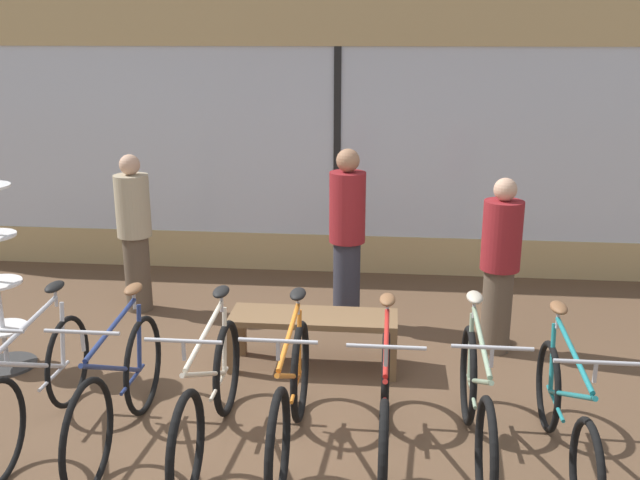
# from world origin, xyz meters

# --- Properties ---
(ground_plane) EXTENTS (24.00, 24.00, 0.00)m
(ground_plane) POSITION_xyz_m (0.00, 0.00, 0.00)
(ground_plane) COLOR brown
(shop_back_wall) EXTENTS (12.00, 0.08, 3.20)m
(shop_back_wall) POSITION_xyz_m (0.00, 3.75, 1.64)
(shop_back_wall) COLOR tan
(shop_back_wall) RESTS_ON ground_plane
(bicycle_far_left) EXTENTS (0.46, 1.71, 1.03)m
(bicycle_far_left) POSITION_xyz_m (-1.77, -0.12, 0.39)
(bicycle_far_left) COLOR black
(bicycle_far_left) RESTS_ON ground_plane
(bicycle_left) EXTENTS (0.46, 1.73, 1.05)m
(bicycle_left) POSITION_xyz_m (-1.17, -0.14, 0.41)
(bicycle_left) COLOR black
(bicycle_left) RESTS_ON ground_plane
(bicycle_center_left) EXTENTS (0.46, 1.78, 1.04)m
(bicycle_center_left) POSITION_xyz_m (-0.55, -0.14, 0.39)
(bicycle_center_left) COLOR black
(bicycle_center_left) RESTS_ON ground_plane
(bicycle_center) EXTENTS (0.46, 1.75, 1.05)m
(bicycle_center) POSITION_xyz_m (0.00, -0.14, 0.40)
(bicycle_center) COLOR black
(bicycle_center) RESTS_ON ground_plane
(bicycle_center_right) EXTENTS (0.46, 1.67, 1.01)m
(bicycle_center_right) POSITION_xyz_m (0.62, -0.08, 0.37)
(bicycle_center_right) COLOR black
(bicycle_center_right) RESTS_ON ground_plane
(bicycle_right) EXTENTS (0.46, 1.76, 1.04)m
(bicycle_right) POSITION_xyz_m (1.22, -0.07, 0.39)
(bicycle_right) COLOR black
(bicycle_right) RESTS_ON ground_plane
(bicycle_far_right) EXTENTS (0.46, 1.71, 1.01)m
(bicycle_far_right) POSITION_xyz_m (1.77, -0.12, 0.37)
(bicycle_far_right) COLOR black
(bicycle_far_right) RESTS_ON ground_plane
(display_bench) EXTENTS (1.40, 0.44, 0.47)m
(display_bench) POSITION_xyz_m (0.01, 1.18, 0.39)
(display_bench) COLOR brown
(display_bench) RESTS_ON ground_plane
(customer_near_rack) EXTENTS (0.48, 0.48, 1.72)m
(customer_near_rack) POSITION_xyz_m (0.22, 2.14, 0.91)
(customer_near_rack) COLOR #2D2D38
(customer_near_rack) RESTS_ON ground_plane
(customer_by_window) EXTENTS (0.48, 0.48, 1.57)m
(customer_by_window) POSITION_xyz_m (1.58, 1.68, 0.82)
(customer_by_window) COLOR brown
(customer_by_window) RESTS_ON ground_plane
(customer_mid_floor) EXTENTS (0.40, 0.40, 1.61)m
(customer_mid_floor) POSITION_xyz_m (-1.92, 2.32, 0.84)
(customer_mid_floor) COLOR brown
(customer_mid_floor) RESTS_ON ground_plane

